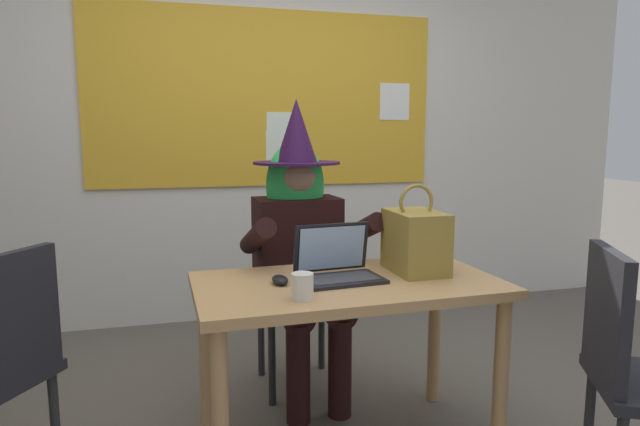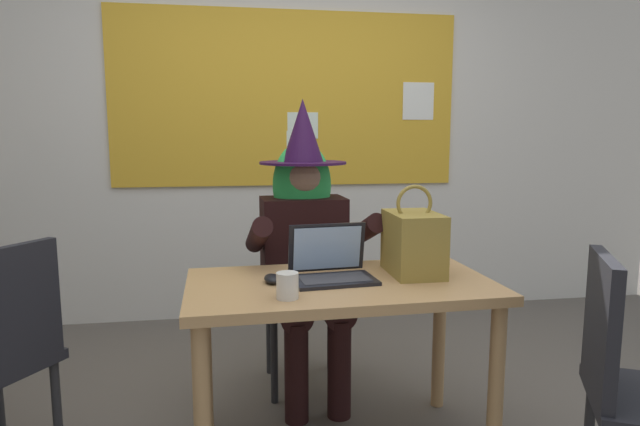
% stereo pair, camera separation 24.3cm
% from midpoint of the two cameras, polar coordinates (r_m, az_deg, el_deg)
% --- Properties ---
extents(wall_back_bulletin, '(5.76, 1.99, 2.82)m').
position_cam_midpoint_polar(wall_back_bulletin, '(3.88, -1.72, 9.97)').
color(wall_back_bulletin, silver).
rests_on(wall_back_bulletin, ground).
extents(desk_main, '(1.24, 0.69, 0.72)m').
position_cam_midpoint_polar(desk_main, '(2.22, 5.34, -9.80)').
color(desk_main, tan).
rests_on(desk_main, ground).
extents(chair_at_desk, '(0.42, 0.42, 0.92)m').
position_cam_midpoint_polar(chair_at_desk, '(2.88, 0.52, -7.54)').
color(chair_at_desk, black).
rests_on(chair_at_desk, ground).
extents(person_costumed, '(0.61, 0.69, 1.48)m').
position_cam_midpoint_polar(person_costumed, '(2.70, 1.02, -2.25)').
color(person_costumed, black).
rests_on(person_costumed, ground).
extents(laptop, '(0.35, 0.27, 0.22)m').
position_cam_midpoint_polar(laptop, '(2.21, 4.40, -5.73)').
color(laptop, black).
rests_on(laptop, desk_main).
extents(computer_mouse, '(0.07, 0.11, 0.03)m').
position_cam_midpoint_polar(computer_mouse, '(2.15, -1.86, -6.97)').
color(computer_mouse, black).
rests_on(computer_mouse, desk_main).
extents(handbag, '(0.20, 0.30, 0.38)m').
position_cam_midpoint_polar(handbag, '(2.32, 12.78, -3.07)').
color(handbag, olive).
rests_on(handbag, desk_main).
extents(coffee_mug, '(0.08, 0.08, 0.09)m').
position_cam_midpoint_polar(coffee_mug, '(1.94, 0.14, -7.70)').
color(coffee_mug, silver).
rests_on(coffee_mug, desk_main).
extents(chair_extra_corner, '(0.56, 0.56, 0.92)m').
position_cam_midpoint_polar(chair_extra_corner, '(2.15, 33.19, -14.50)').
color(chair_extra_corner, black).
rests_on(chair_extra_corner, ground).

